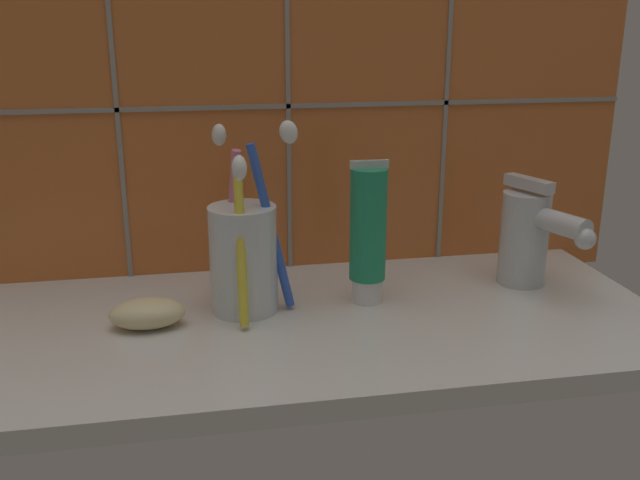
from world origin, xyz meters
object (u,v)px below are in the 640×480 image
object	(u,v)px
toothbrush_cup	(244,254)
sink_faucet	(530,235)
toothpaste_tube	(368,233)
soap_bar	(147,313)

from	to	relation	value
toothbrush_cup	sink_faucet	bearing A→B (deg)	2.64
toothbrush_cup	toothpaste_tube	size ratio (longest dim) A/B	1.29
toothpaste_tube	sink_faucet	xyz separation A→B (cm)	(18.19, 1.36, -1.60)
soap_bar	sink_faucet	bearing A→B (deg)	5.61
toothpaste_tube	soap_bar	world-z (taller)	toothpaste_tube
toothbrush_cup	sink_faucet	world-z (taller)	toothbrush_cup
toothbrush_cup	sink_faucet	xyz separation A→B (cm)	(30.63, 1.41, -0.15)
sink_faucet	toothpaste_tube	bearing A→B (deg)	-105.71
toothbrush_cup	toothpaste_tube	xyz separation A→B (cm)	(12.44, 0.05, 1.44)
toothbrush_cup	sink_faucet	size ratio (longest dim) A/B	1.62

